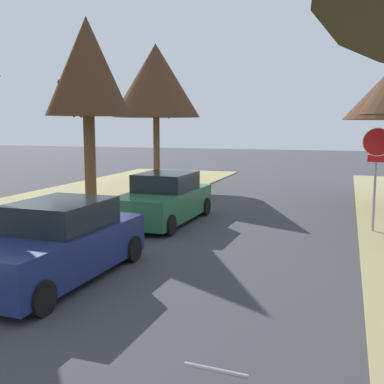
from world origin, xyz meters
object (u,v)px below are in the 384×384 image
stop_sign_far (377,157)px  street_tree_left_far (156,81)px  parked_sedan_navy (57,244)px  street_tree_left_mid_b (87,68)px  parked_sedan_green (164,200)px

stop_sign_far → street_tree_left_far: size_ratio=0.42×
stop_sign_far → parked_sedan_navy: (-6.26, -6.46, -1.47)m
street_tree_left_mid_b → parked_sedan_green: (3.96, -2.25, -4.49)m
parked_sedan_navy → parked_sedan_green: size_ratio=1.00×
street_tree_left_mid_b → street_tree_left_far: bearing=88.1°
stop_sign_far → parked_sedan_green: (-6.30, -0.51, -1.47)m
stop_sign_far → street_tree_left_mid_b: street_tree_left_mid_b is taller
street_tree_left_mid_b → parked_sedan_green: size_ratio=1.59×
stop_sign_far → parked_sedan_green: size_ratio=0.67×
street_tree_left_mid_b → street_tree_left_far: street_tree_left_mid_b is taller
street_tree_left_mid_b → street_tree_left_far: size_ratio=1.00×
stop_sign_far → parked_sedan_navy: bearing=-134.1°
street_tree_left_mid_b → parked_sedan_navy: 10.17m
stop_sign_far → street_tree_left_mid_b: size_ratio=0.42×
street_tree_left_far → parked_sedan_green: street_tree_left_far is taller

